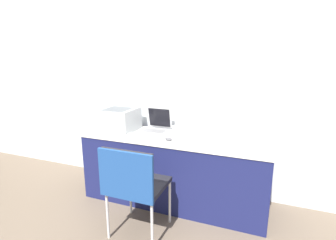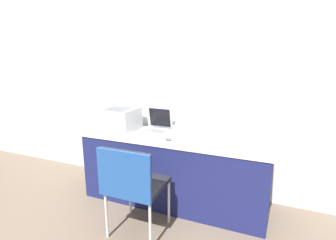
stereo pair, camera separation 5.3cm
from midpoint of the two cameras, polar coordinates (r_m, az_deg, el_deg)
ground_plane at (r=2.91m, az=-1.29°, el=-19.88°), size 14.00×14.00×0.00m
wall_back at (r=3.09m, az=3.54°, el=7.91°), size 8.00×0.05×2.60m
table at (r=2.96m, az=0.83°, el=-10.85°), size 2.02×0.59×0.76m
printer at (r=3.13m, az=-10.95°, el=0.35°), size 0.38×0.40×0.26m
laptop_left at (r=3.05m, az=-3.05°, el=-1.37°), size 0.29×0.31×0.26m
external_keyboard at (r=2.82m, az=-5.64°, el=-3.71°), size 0.43×0.17×0.02m
coffee_cup at (r=2.92m, az=1.24°, el=-2.24°), size 0.09×0.09×0.10m
mouse at (r=2.71m, az=-0.42°, el=-4.21°), size 0.07×0.05×0.04m
chair at (r=2.35m, az=-8.30°, el=-12.97°), size 0.50×0.48×0.88m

